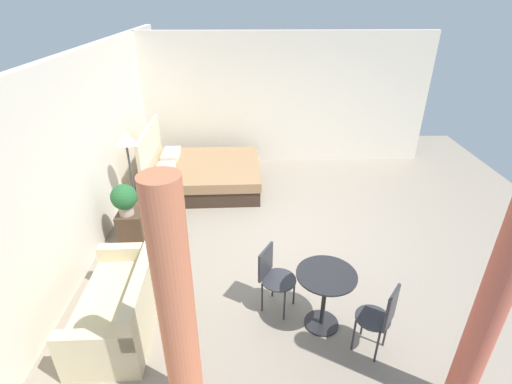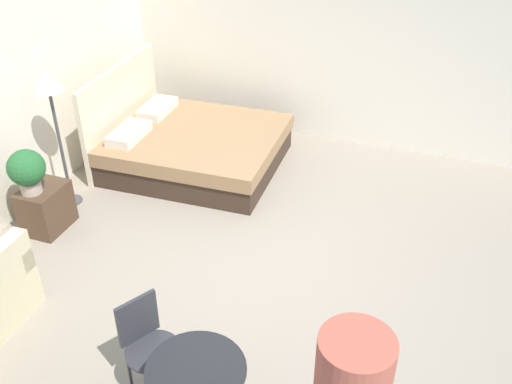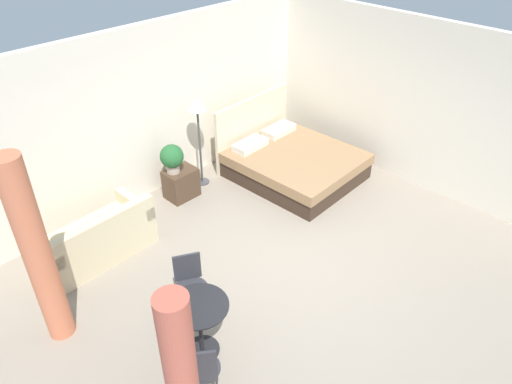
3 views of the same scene
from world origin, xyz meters
name	(u,v)px [view 2 (image 2 of 3)]	position (x,y,z in m)	size (l,w,h in m)	color
ground_plane	(273,276)	(0.00, 0.00, -0.01)	(9.23, 9.20, 0.02)	gray
wall_right	(351,42)	(3.12, 0.00, 1.39)	(0.12, 6.20, 2.78)	silver
bed	(191,145)	(1.73, 1.70, 0.27)	(1.91, 2.16, 1.22)	#38281E
nightstand	(46,208)	(-0.07, 2.57, 0.25)	(0.51, 0.39, 0.51)	#473323
potted_plant	(27,170)	(-0.17, 2.60, 0.78)	(0.38, 0.38, 0.49)	tan
floor_lamp	(50,93)	(0.45, 2.65, 1.36)	(0.32, 0.32, 1.59)	#3F3F44
cafe_chair_near_window	(146,339)	(-1.56, 0.49, 0.50)	(0.57, 0.57, 0.83)	#2D2D33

